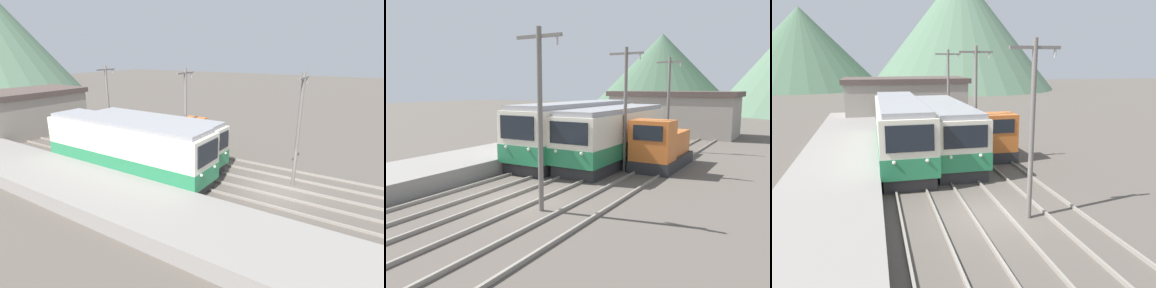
{
  "view_description": "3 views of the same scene",
  "coord_description": "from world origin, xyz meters",
  "views": [
    {
      "loc": [
        -16.48,
        -4.52,
        8.07
      ],
      "look_at": [
        0.9,
        6.42,
        1.77
      ],
      "focal_mm": 28.0,
      "sensor_mm": 36.0,
      "label": 1
    },
    {
      "loc": [
        10.12,
        -12.14,
        4.79
      ],
      "look_at": [
        -0.19,
        5.42,
        1.72
      ],
      "focal_mm": 35.0,
      "sensor_mm": 36.0,
      "label": 2
    },
    {
      "loc": [
        -4.16,
        -13.71,
        6.22
      ],
      "look_at": [
        0.42,
        5.09,
        1.86
      ],
      "focal_mm": 35.0,
      "sensor_mm": 36.0,
      "label": 3
    }
  ],
  "objects": [
    {
      "name": "station_building",
      "position": [
        -0.78,
        26.0,
        2.24
      ],
      "size": [
        12.6,
        6.3,
        4.43
      ],
      "color": "gray",
      "rests_on": "ground"
    },
    {
      "name": "catenary_mast_far",
      "position": [
        1.71,
        15.63,
        3.83
      ],
      "size": [
        2.0,
        0.2,
        7.02
      ],
      "color": "slate",
      "rests_on": "ground"
    },
    {
      "name": "platform_left",
      "position": [
        -6.25,
        0.0,
        0.43
      ],
      "size": [
        4.5,
        54.0,
        0.86
      ],
      "primitive_type": "cube",
      "color": "gray",
      "rests_on": "ground"
    },
    {
      "name": "catenary_mast_mid",
      "position": [
        1.71,
        7.49,
        3.83
      ],
      "size": [
        2.0,
        0.2,
        7.02
      ],
      "color": "slate",
      "rests_on": "ground"
    },
    {
      "name": "track_right",
      "position": [
        3.2,
        0.0,
        0.07
      ],
      "size": [
        1.54,
        60.0,
        0.14
      ],
      "color": "gray",
      "rests_on": "ground"
    },
    {
      "name": "catenary_mast_near",
      "position": [
        1.71,
        -0.64,
        3.83
      ],
      "size": [
        2.0,
        0.2,
        7.02
      ],
      "color": "slate",
      "rests_on": "ground"
    },
    {
      "name": "track_center",
      "position": [
        0.2,
        0.0,
        0.07
      ],
      "size": [
        1.54,
        60.0,
        0.14
      ],
      "color": "gray",
      "rests_on": "ground"
    },
    {
      "name": "ground_plane",
      "position": [
        0.0,
        0.0,
        0.0
      ],
      "size": [
        200.0,
        200.0,
        0.0
      ],
      "primitive_type": "plane",
      "color": "#564F47"
    },
    {
      "name": "track_left",
      "position": [
        -2.6,
        0.0,
        0.07
      ],
      "size": [
        1.54,
        60.0,
        0.14
      ],
      "color": "gray",
      "rests_on": "ground"
    },
    {
      "name": "commuter_train_left",
      "position": [
        -2.6,
        9.5,
        1.78
      ],
      "size": [
        2.84,
        12.84,
        3.84
      ],
      "color": "#28282B",
      "rests_on": "ground"
    },
    {
      "name": "commuter_train_center",
      "position": [
        0.2,
        9.41,
        1.66
      ],
      "size": [
        2.84,
        11.34,
        3.57
      ],
      "color": "#28282B",
      "rests_on": "ground"
    },
    {
      "name": "shunting_locomotive",
      "position": [
        3.2,
        9.51,
        1.21
      ],
      "size": [
        2.4,
        5.43,
        3.0
      ],
      "color": "#28282B",
      "rests_on": "ground"
    }
  ]
}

